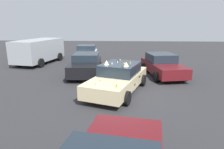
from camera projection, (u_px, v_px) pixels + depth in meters
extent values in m
plane|color=#2D2D30|center=(118.00, 92.00, 9.96)|extent=(60.00, 60.00, 0.00)
cube|color=beige|center=(118.00, 81.00, 9.81)|extent=(5.04, 3.25, 0.62)
cube|color=#1E2833|center=(120.00, 69.00, 9.92)|extent=(2.48, 2.26, 0.54)
cylinder|color=black|center=(127.00, 98.00, 8.23)|extent=(0.66, 0.41, 0.63)
cylinder|color=black|center=(87.00, 93.00, 8.91)|extent=(0.66, 0.41, 0.63)
cylinder|color=black|center=(143.00, 80.00, 10.84)|extent=(0.66, 0.41, 0.63)
cylinder|color=black|center=(112.00, 77.00, 11.52)|extent=(0.66, 0.41, 0.63)
ellipsoid|color=black|center=(91.00, 84.00, 9.12)|extent=(0.11, 0.05, 0.12)
ellipsoid|color=black|center=(84.00, 91.00, 8.53)|extent=(0.19, 0.08, 0.14)
ellipsoid|color=black|center=(87.00, 85.00, 8.80)|extent=(0.11, 0.05, 0.14)
ellipsoid|color=black|center=(135.00, 85.00, 9.35)|extent=(0.14, 0.06, 0.12)
ellipsoid|color=black|center=(109.00, 75.00, 11.13)|extent=(0.16, 0.07, 0.13)
ellipsoid|color=black|center=(143.00, 76.00, 10.76)|extent=(0.12, 0.06, 0.14)
ellipsoid|color=black|center=(139.00, 77.00, 10.02)|extent=(0.14, 0.06, 0.11)
ellipsoid|color=black|center=(110.00, 72.00, 11.23)|extent=(0.18, 0.08, 0.09)
ellipsoid|color=black|center=(105.00, 79.00, 10.59)|extent=(0.12, 0.06, 0.09)
ellipsoid|color=black|center=(94.00, 81.00, 9.37)|extent=(0.15, 0.07, 0.15)
ellipsoid|color=black|center=(140.00, 76.00, 10.17)|extent=(0.19, 0.08, 0.08)
cone|color=orange|center=(95.00, 83.00, 8.17)|extent=(0.08, 0.08, 0.11)
cone|color=gray|center=(97.00, 84.00, 8.15)|extent=(0.09, 0.09, 0.10)
sphere|color=tan|center=(100.00, 80.00, 8.70)|extent=(0.08, 0.08, 0.08)
cone|color=orange|center=(116.00, 87.00, 7.73)|extent=(0.10, 0.10, 0.07)
sphere|color=silver|center=(95.00, 79.00, 8.90)|extent=(0.06, 0.06, 0.06)
cone|color=silver|center=(97.00, 82.00, 8.34)|extent=(0.12, 0.12, 0.13)
cylinder|color=orange|center=(117.00, 86.00, 7.90)|extent=(0.09, 0.09, 0.11)
cone|color=gray|center=(112.00, 63.00, 9.72)|extent=(0.08, 0.08, 0.10)
cone|color=#51381E|center=(130.00, 61.00, 10.20)|extent=(0.11, 0.11, 0.12)
cone|color=silver|center=(118.00, 61.00, 10.15)|extent=(0.08, 0.08, 0.09)
cylinder|color=tan|center=(130.00, 63.00, 9.89)|extent=(0.09, 0.09, 0.05)
cone|color=#51381E|center=(128.00, 61.00, 10.14)|extent=(0.09, 0.09, 0.11)
cylinder|color=black|center=(118.00, 61.00, 10.27)|extent=(0.13, 0.13, 0.11)
cylinder|color=#51381E|center=(122.00, 67.00, 8.91)|extent=(0.08, 0.08, 0.09)
cylinder|color=tan|center=(124.00, 63.00, 9.72)|extent=(0.11, 0.11, 0.05)
cylinder|color=tan|center=(120.00, 60.00, 10.69)|extent=(0.09, 0.09, 0.05)
cone|color=beige|center=(126.00, 64.00, 9.14)|extent=(0.25, 0.25, 0.22)
cone|color=beige|center=(106.00, 62.00, 9.51)|extent=(0.25, 0.25, 0.22)
cube|color=#9EA3A8|center=(39.00, 50.00, 16.86)|extent=(5.39, 2.96, 1.73)
cube|color=#1E2833|center=(50.00, 44.00, 18.46)|extent=(0.44, 1.84, 0.62)
cylinder|color=black|center=(39.00, 56.00, 18.75)|extent=(0.75, 0.36, 0.72)
cylinder|color=black|center=(60.00, 57.00, 18.27)|extent=(0.75, 0.36, 0.72)
cylinder|color=black|center=(17.00, 62.00, 15.87)|extent=(0.75, 0.36, 0.72)
cylinder|color=black|center=(41.00, 63.00, 15.39)|extent=(0.75, 0.36, 0.72)
cube|color=#5B1419|center=(163.00, 67.00, 12.86)|extent=(4.51, 2.54, 0.63)
cube|color=#1E2833|center=(161.00, 58.00, 13.12)|extent=(2.13, 1.95, 0.54)
cylinder|color=black|center=(185.00, 76.00, 11.78)|extent=(0.63, 0.33, 0.60)
cylinder|color=black|center=(156.00, 77.00, 11.55)|extent=(0.63, 0.33, 0.60)
cylinder|color=black|center=(168.00, 67.00, 14.31)|extent=(0.63, 0.33, 0.60)
cylinder|color=black|center=(144.00, 67.00, 14.08)|extent=(0.63, 0.33, 0.60)
cube|color=silver|center=(86.00, 55.00, 17.68)|extent=(4.06, 1.96, 0.66)
cube|color=#1E2833|center=(86.00, 48.00, 17.82)|extent=(1.69, 1.66, 0.54)
cylinder|color=black|center=(95.00, 61.00, 16.57)|extent=(0.64, 0.26, 0.62)
cylinder|color=black|center=(74.00, 61.00, 16.56)|extent=(0.64, 0.26, 0.62)
cylinder|color=black|center=(97.00, 56.00, 18.95)|extent=(0.64, 0.26, 0.62)
cylinder|color=black|center=(79.00, 56.00, 18.93)|extent=(0.64, 0.26, 0.62)
cube|color=black|center=(86.00, 66.00, 13.01)|extent=(4.32, 2.05, 0.71)
cube|color=#1E2833|center=(86.00, 57.00, 13.26)|extent=(2.06, 1.77, 0.44)
cylinder|color=black|center=(98.00, 76.00, 11.83)|extent=(0.62, 0.26, 0.61)
cylinder|color=black|center=(68.00, 76.00, 11.82)|extent=(0.62, 0.26, 0.61)
cylinder|color=black|center=(101.00, 67.00, 14.36)|extent=(0.62, 0.26, 0.61)
cylinder|color=black|center=(76.00, 67.00, 14.35)|extent=(0.62, 0.26, 0.61)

